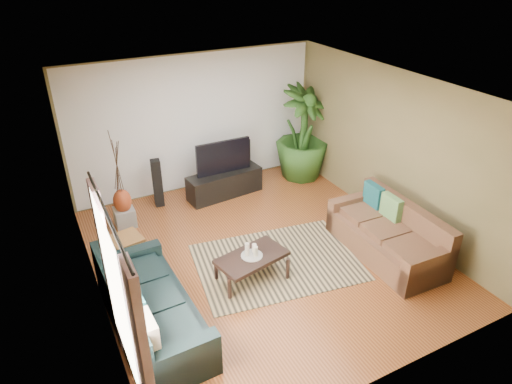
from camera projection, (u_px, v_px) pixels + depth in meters
floor at (262, 254)px, 7.38m from camera, size 5.50×5.50×0.00m
ceiling at (263, 90)px, 6.09m from camera, size 5.50×5.50×0.00m
wall_back at (196, 123)px, 8.88m from camera, size 5.00×0.00×5.00m
wall_front at (390, 290)px, 4.59m from camera, size 5.00×0.00×5.00m
wall_left at (87, 221)px, 5.73m from camera, size 0.00×5.50×5.50m
wall_right at (392, 149)px, 7.75m from camera, size 0.00×5.50×5.50m
backwall_panel at (196, 123)px, 8.87m from camera, size 4.90×0.00×4.90m
window_pane at (116, 294)px, 4.46m from camera, size 0.00×1.80×1.80m
curtain_near at (144, 365)px, 4.02m from camera, size 0.08×0.35×2.20m
curtain_far at (109, 270)px, 5.19m from camera, size 0.08×0.35×2.20m
curtain_rod at (107, 214)px, 4.05m from camera, size 0.03×1.90×0.03m
sofa_left at (151, 303)px, 5.76m from camera, size 1.01×2.22×0.85m
sofa_right at (387, 231)px, 7.20m from camera, size 0.97×2.04×0.85m
area_rug at (277, 262)px, 7.19m from camera, size 2.73×2.12×0.01m
coffee_table at (252, 267)px, 6.74m from camera, size 1.12×0.77×0.42m
candle_tray at (252, 255)px, 6.64m from camera, size 0.32×0.32×0.01m
candle_tall at (247, 249)px, 6.58m from camera, size 0.07×0.07×0.21m
candle_mid at (256, 251)px, 6.58m from camera, size 0.07×0.07×0.16m
candle_short at (254, 248)px, 6.68m from camera, size 0.07×0.07×0.13m
tv_stand at (225, 184)px, 9.01m from camera, size 1.53×0.60×0.50m
television at (223, 157)px, 8.75m from camera, size 1.10×0.06×0.65m
speaker_left at (157, 183)px, 8.56m from camera, size 0.19×0.21×0.94m
speaker_right at (244, 160)px, 9.48m from camera, size 0.20×0.22×0.94m
potted_plant at (303, 133)px, 9.42m from camera, size 1.42×1.42×1.96m
plant_pot at (301, 170)px, 9.81m from camera, size 0.36×0.36×0.28m
pedestal at (125, 217)px, 8.06m from camera, size 0.35×0.35×0.34m
vase at (122, 201)px, 7.91m from camera, size 0.31×0.31×0.44m
side_table at (128, 250)px, 7.07m from camera, size 0.53×0.53×0.48m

